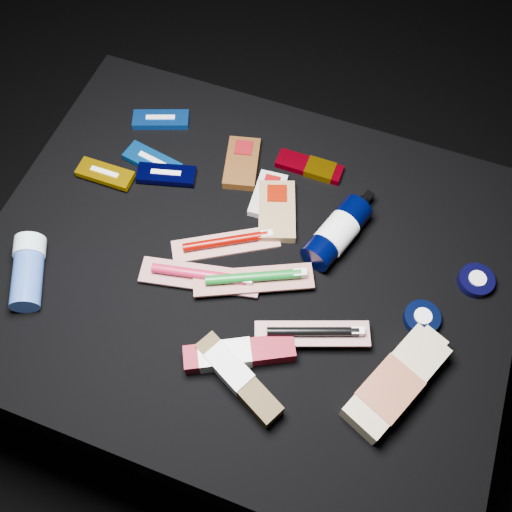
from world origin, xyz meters
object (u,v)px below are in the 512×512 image
(lotion_bottle, at_px, (337,233))
(toothpaste_carton_red, at_px, (234,354))
(deodorant_stick, at_px, (28,271))
(bodywash_bottle, at_px, (394,384))

(lotion_bottle, relative_size, toothpaste_carton_red, 1.04)
(deodorant_stick, xyz_separation_m, toothpaste_carton_red, (0.40, -0.01, -0.01))
(bodywash_bottle, relative_size, toothpaste_carton_red, 1.17)
(bodywash_bottle, relative_size, deodorant_stick, 1.49)
(lotion_bottle, bearing_deg, deodorant_stick, -133.51)
(deodorant_stick, distance_m, toothpaste_carton_red, 0.40)
(bodywash_bottle, bearing_deg, deodorant_stick, -153.65)
(bodywash_bottle, bearing_deg, toothpaste_carton_red, -147.02)
(toothpaste_carton_red, bearing_deg, bodywash_bottle, -18.42)
(toothpaste_carton_red, bearing_deg, deodorant_stick, 150.53)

